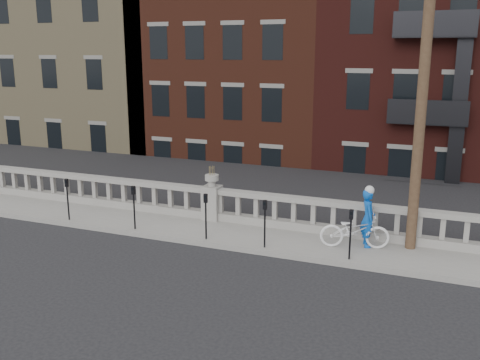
# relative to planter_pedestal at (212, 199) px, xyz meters

# --- Properties ---
(ground) EXTENTS (120.00, 120.00, 0.00)m
(ground) POSITION_rel_planter_pedestal_xyz_m (0.00, -3.95, -0.83)
(ground) COLOR black
(ground) RESTS_ON ground
(sidewalk) EXTENTS (32.00, 2.20, 0.15)m
(sidewalk) POSITION_rel_planter_pedestal_xyz_m (0.00, -0.95, -0.76)
(sidewalk) COLOR gray
(sidewalk) RESTS_ON ground
(balustrade) EXTENTS (28.00, 0.34, 1.03)m
(balustrade) POSITION_rel_planter_pedestal_xyz_m (0.00, 0.00, -0.19)
(balustrade) COLOR gray
(balustrade) RESTS_ON sidewalk
(planter_pedestal) EXTENTS (0.55, 0.55, 1.76)m
(planter_pedestal) POSITION_rel_planter_pedestal_xyz_m (0.00, 0.00, 0.00)
(planter_pedestal) COLOR gray
(planter_pedestal) RESTS_ON sidewalk
(lower_level) EXTENTS (80.00, 44.00, 20.80)m
(lower_level) POSITION_rel_planter_pedestal_xyz_m (0.56, 19.09, 1.80)
(lower_level) COLOR #605E59
(lower_level) RESTS_ON ground
(utility_pole) EXTENTS (1.60, 0.28, 10.00)m
(utility_pole) POSITION_rel_planter_pedestal_xyz_m (6.20, -0.35, 4.41)
(utility_pole) COLOR #422D1E
(utility_pole) RESTS_ON sidewalk
(parking_meter_a) EXTENTS (0.10, 0.09, 1.36)m
(parking_meter_a) POSITION_rel_planter_pedestal_xyz_m (-4.27, -1.80, 0.17)
(parking_meter_a) COLOR black
(parking_meter_a) RESTS_ON sidewalk
(parking_meter_b) EXTENTS (0.10, 0.09, 1.36)m
(parking_meter_b) POSITION_rel_planter_pedestal_xyz_m (-1.78, -1.80, 0.17)
(parking_meter_b) COLOR black
(parking_meter_b) RESTS_ON sidewalk
(parking_meter_c) EXTENTS (0.10, 0.09, 1.36)m
(parking_meter_c) POSITION_rel_planter_pedestal_xyz_m (0.63, -1.80, 0.17)
(parking_meter_c) COLOR black
(parking_meter_c) RESTS_ON sidewalk
(parking_meter_d) EXTENTS (0.10, 0.09, 1.36)m
(parking_meter_d) POSITION_rel_planter_pedestal_xyz_m (2.42, -1.80, 0.17)
(parking_meter_d) COLOR black
(parking_meter_d) RESTS_ON sidewalk
(parking_meter_e) EXTENTS (0.10, 0.09, 1.36)m
(parking_meter_e) POSITION_rel_planter_pedestal_xyz_m (4.78, -1.80, 0.17)
(parking_meter_e) COLOR black
(parking_meter_e) RESTS_ON sidewalk
(bicycle) EXTENTS (2.00, 1.13, 0.99)m
(bicycle) POSITION_rel_planter_pedestal_xyz_m (4.74, -0.89, -0.18)
(bicycle) COLOR white
(bicycle) RESTS_ON sidewalk
(cyclist) EXTENTS (0.56, 0.69, 1.63)m
(cyclist) POSITION_rel_planter_pedestal_xyz_m (5.05, -0.63, 0.14)
(cyclist) COLOR blue
(cyclist) RESTS_ON sidewalk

